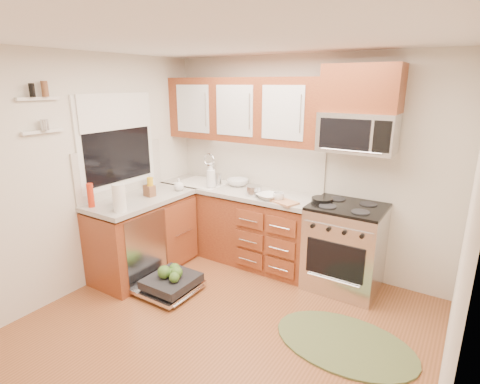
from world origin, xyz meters
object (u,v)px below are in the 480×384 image
Objects in this scene: stock_pot at (254,191)px; bowl_a at (268,196)px; rug at (344,343)px; cup at (278,197)px; bowl_b at (238,182)px; paper_towel_roll at (119,198)px; cutting_board at (284,202)px; skillet at (322,200)px; upper_cabinets at (243,110)px; dishwasher at (169,284)px; sink at (203,192)px; microwave at (358,133)px; range at (345,247)px.

stock_pot is 0.22m from bowl_a.
rug is 1.62m from cup.
stock_pot reaches higher than bowl_b.
bowl_a is 0.13m from cup.
paper_towel_roll reaches higher than stock_pot.
bowl_a is (-0.21, 0.03, 0.02)m from cutting_board.
skillet is 0.60m from bowl_a.
upper_cabinets is at bearing 139.44° from stock_pot.
paper_towel_roll is at bearing -138.21° from cutting_board.
dishwasher is 2.60× the size of bowl_b.
sink is (-0.52, -0.16, -1.07)m from upper_cabinets.
skillet is (1.65, -0.01, 0.17)m from sink.
microwave is at bearing 3.85° from sink.
microwave is 1.07m from cup.
bowl_b is (-0.05, -0.03, -0.91)m from upper_cabinets.
sink is at bearing 171.19° from cutting_board.
dishwasher is 1.52m from bowl_b.
cutting_board is at bearing -18.95° from cup.
rug is at bearing -29.76° from stock_pot.
bowl_b reaches higher than cutting_board.
range is 1.23m from microwave.
cup reaches higher than bowl_b.
sink is 2.51× the size of bowl_a.
upper_cabinets is 1.42m from microwave.
bowl_b is at bearing 175.40° from range.
bowl_a is at bearing 180.00° from cup.
upper_cabinets is at bearing 70.81° from paper_towel_roll.
cup is (-0.73, -0.18, 0.50)m from range.
stock_pot is at bearing 54.93° from paper_towel_roll.
cup is at bearing -25.61° from upper_cabinets.
dishwasher is 2.44× the size of paper_towel_roll.
sink is at bearing 171.36° from stock_pot.
cup is at bearing 44.53° from paper_towel_roll.
sink is at bearing 171.03° from bowl_a.
stock_pot is (0.86, -0.13, 0.18)m from sink.
microwave is 1.09× the size of dishwasher.
sink is (-1.93, -0.13, -0.90)m from microwave.
paper_towel_roll reaches higher than dishwasher.
microwave is 3.34× the size of skillet.
upper_cabinets is at bearing 83.96° from dishwasher.
range is 1.19m from stock_pot.
range is 1.10m from rug.
cup is at bearing -157.58° from microwave.
rug is (1.74, -1.09, -1.86)m from upper_cabinets.
sink reaches higher than rug.
range is at bearing 109.40° from rug.
paper_towel_roll reaches higher than skillet.
microwave is 1.17m from bowl_a.
bowl_a is (1.08, -0.17, 0.16)m from sink.
dishwasher is 1.53m from cup.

